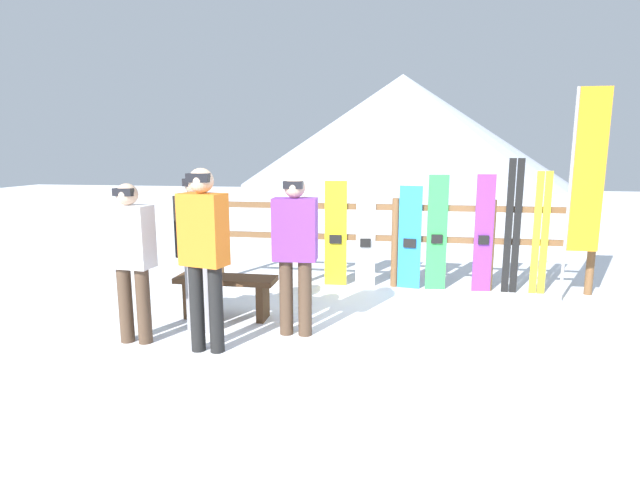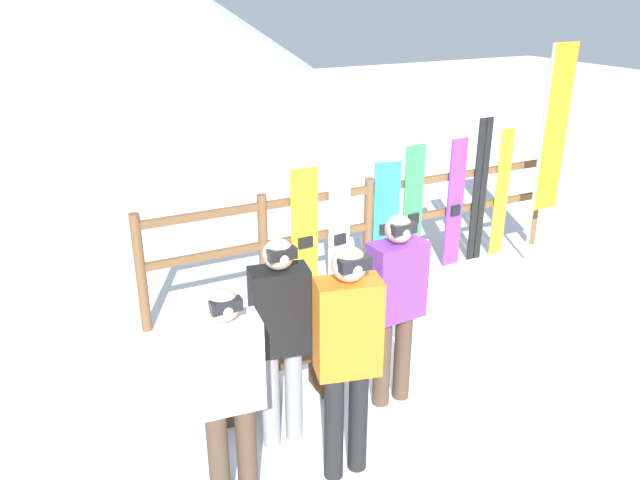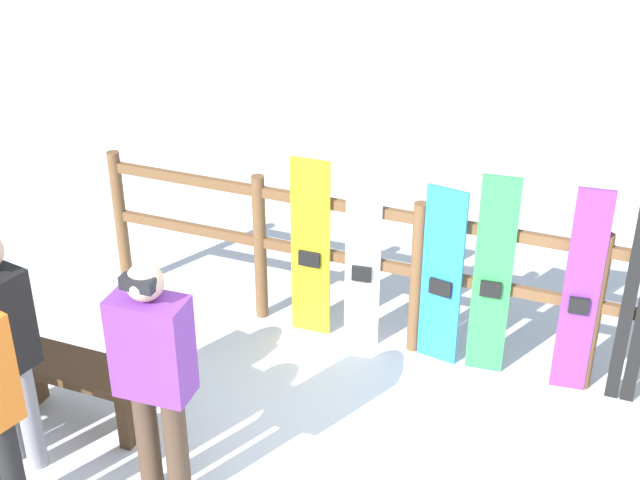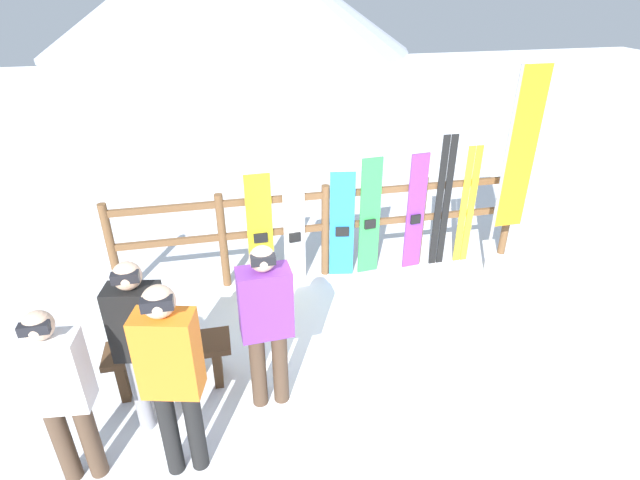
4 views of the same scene
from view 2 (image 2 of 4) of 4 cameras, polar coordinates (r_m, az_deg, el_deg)
name	(u,v)px [view 2 (image 2 of 4)]	position (r m, az deg, el deg)	size (l,w,h in m)	color
ground_plane	(463,355)	(6.07, 12.91, -10.17)	(40.00, 40.00, 0.00)	white
fence	(368,222)	(7.04, 4.43, 1.65)	(5.18, 0.10, 1.24)	brown
bench	(273,367)	(5.14, -4.32, -11.52)	(1.13, 0.36, 0.48)	#4C331E
person_black	(280,329)	(4.42, -3.64, -8.17)	(0.44, 0.29, 1.65)	gray
person_purple	(395,299)	(4.90, 6.91, -5.35)	(0.45, 0.26, 1.63)	#4C3828
person_orange	(348,348)	(4.11, 2.53, -9.87)	(0.46, 0.33, 1.72)	black
person_white	(228,385)	(3.99, -8.39, -13.02)	(0.45, 0.28, 1.57)	#4C3828
snowboard_yellow	(305,236)	(6.63, -1.42, 0.41)	(0.31, 0.06, 1.47)	yellow
snowboard_white	(339,233)	(6.82, 1.76, 0.64)	(0.27, 0.08, 1.38)	white
snowboard_blue	(386,223)	(7.10, 6.04, 1.55)	(0.31, 0.09, 1.41)	#288CE0
snowboard_green	(413,212)	(7.26, 8.46, 2.55)	(0.27, 0.07, 1.56)	green
snowboard_purple	(455,204)	(7.61, 12.23, 3.24)	(0.24, 0.07, 1.57)	purple
ski_pair_black	(480,191)	(7.81, 14.39, 4.36)	(0.19, 0.02, 1.78)	black
ski_pair_yellow	(501,193)	(8.06, 16.26, 4.11)	(0.19, 0.02, 1.62)	yellow
rental_flag	(550,139)	(7.88, 20.28, 8.66)	(0.40, 0.04, 2.62)	#99999E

